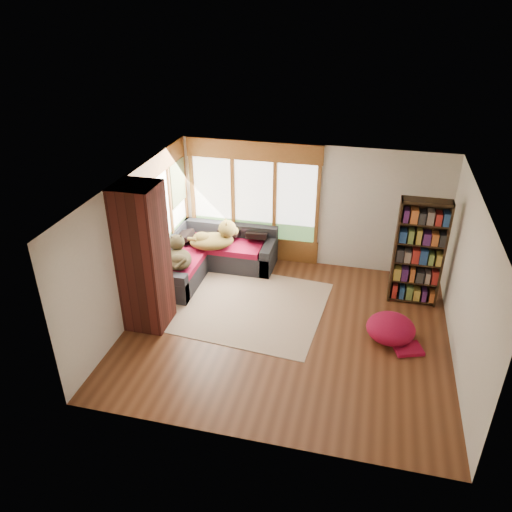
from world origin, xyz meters
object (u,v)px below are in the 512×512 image
at_px(area_rug, 236,303).
at_px(dog_tan, 215,236).
at_px(bookshelf, 419,253).
at_px(brick_chimney, 143,258).
at_px(pouf, 391,328).
at_px(dog_brindle, 178,254).
at_px(sectional_sofa, 210,257).

bearing_deg(area_rug, dog_tan, 123.12).
xyz_separation_m(bookshelf, dog_tan, (-3.95, 0.22, -0.23)).
bearing_deg(brick_chimney, bookshelf, 21.72).
bearing_deg(bookshelf, brick_chimney, -158.28).
relative_size(pouf, dog_tan, 0.77).
relative_size(brick_chimney, area_rug, 0.80).
distance_m(pouf, dog_brindle, 4.16).
distance_m(sectional_sofa, dog_brindle, 1.01).
height_order(area_rug, dog_tan, dog_tan).
bearing_deg(brick_chimney, pouf, 6.82).
distance_m(brick_chimney, dog_brindle, 1.34).
xyz_separation_m(brick_chimney, dog_tan, (0.59, 2.03, -0.50)).
relative_size(brick_chimney, bookshelf, 1.26).
relative_size(brick_chimney, pouf, 3.18).
distance_m(area_rug, bookshelf, 3.50).
height_order(dog_tan, dog_brindle, dog_tan).
xyz_separation_m(pouf, dog_brindle, (-4.06, 0.73, 0.53)).
bearing_deg(brick_chimney, dog_tan, 73.75).
distance_m(brick_chimney, sectional_sofa, 2.32).
xyz_separation_m(sectional_sofa, bookshelf, (4.09, -0.24, 0.73)).
height_order(area_rug, pouf, pouf).
relative_size(bookshelf, pouf, 2.52).
distance_m(bookshelf, pouf, 1.58).
bearing_deg(sectional_sofa, area_rug, -49.04).
bearing_deg(sectional_sofa, bookshelf, -0.02).
bearing_deg(area_rug, pouf, -8.46).
height_order(sectional_sofa, bookshelf, bookshelf).
distance_m(sectional_sofa, area_rug, 1.46).
height_order(brick_chimney, dog_tan, brick_chimney).
height_order(area_rug, bookshelf, bookshelf).
relative_size(area_rug, dog_brindle, 3.56).
bearing_deg(dog_brindle, pouf, -125.84).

